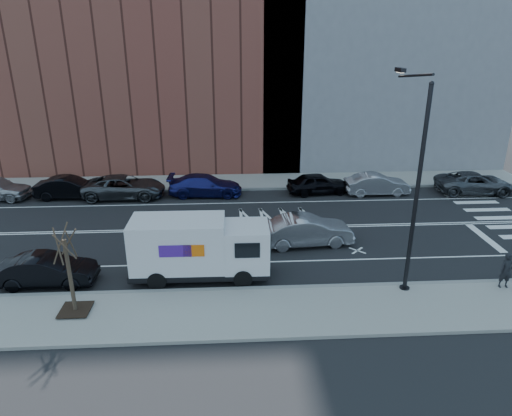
{
  "coord_description": "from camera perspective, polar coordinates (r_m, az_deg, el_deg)",
  "views": [
    {
      "loc": [
        -0.59,
        -24.59,
        10.69
      ],
      "look_at": [
        0.81,
        -0.36,
        1.4
      ],
      "focal_mm": 32.0,
      "sensor_mm": 36.0,
      "label": 1
    }
  ],
  "objects": [
    {
      "name": "curb_far",
      "position": [
        33.33,
        -2.12,
        2.38
      ],
      "size": [
        44.0,
        0.25,
        0.17
      ],
      "primitive_type": "cube",
      "color": "gray",
      "rests_on": "ground"
    },
    {
      "name": "curb_near",
      "position": [
        20.55,
        -1.21,
        -10.13
      ],
      "size": [
        44.0,
        0.25,
        0.17
      ],
      "primitive_type": "cube",
      "color": "gray",
      "rests_on": "ground"
    },
    {
      "name": "far_parked_g",
      "position": [
        36.14,
        25.66,
        2.85
      ],
      "size": [
        5.53,
        2.89,
        1.49
      ],
      "primitive_type": "imported",
      "rotation": [
        0.0,
        0.0,
        1.49
      ],
      "color": "#474B4F",
      "rests_on": "ground"
    },
    {
      "name": "far_parked_d",
      "position": [
        32.25,
        -6.37,
        2.84
      ],
      "size": [
        5.21,
        2.32,
        1.49
      ],
      "primitive_type": "imported",
      "rotation": [
        0.0,
        0.0,
        1.52
      ],
      "color": "navy",
      "rests_on": "ground"
    },
    {
      "name": "street_tree",
      "position": [
        19.72,
        -22.11,
        -8.7
      ],
      "size": [
        1.2,
        1.2,
        3.75
      ],
      "color": "black",
      "rests_on": "ground"
    },
    {
      "name": "far_parked_b",
      "position": [
        34.03,
        -22.24,
        2.37
      ],
      "size": [
        4.61,
        1.66,
        1.51
      ],
      "primitive_type": "imported",
      "rotation": [
        0.0,
        0.0,
        1.56
      ],
      "color": "black",
      "rests_on": "ground"
    },
    {
      "name": "far_parked_e",
      "position": [
        32.75,
        7.76,
        3.06
      ],
      "size": [
        4.53,
        2.22,
        1.49
      ],
      "primitive_type": "imported",
      "rotation": [
        0.0,
        0.0,
        1.68
      ],
      "color": "black",
      "rests_on": "ground"
    },
    {
      "name": "near_parked_rear_a",
      "position": [
        22.82,
        -24.66,
        -7.07
      ],
      "size": [
        4.32,
        1.52,
        1.42
      ],
      "primitive_type": "imported",
      "rotation": [
        0.0,
        0.0,
        1.57
      ],
      "color": "black",
      "rests_on": "ground"
    },
    {
      "name": "bldg_brick",
      "position": [
        40.87,
        -14.72,
        20.75
      ],
      "size": [
        26.0,
        10.0,
        22.0
      ],
      "primitive_type": "cube",
      "color": "brown",
      "rests_on": "ground"
    },
    {
      "name": "far_parked_f",
      "position": [
        33.39,
        14.86,
        2.89
      ],
      "size": [
        4.52,
        1.65,
        1.48
      ],
      "primitive_type": "imported",
      "rotation": [
        0.0,
        0.0,
        1.59
      ],
      "color": "#A3A3A8",
      "rests_on": "ground"
    },
    {
      "name": "far_parked_c",
      "position": [
        32.91,
        -16.17,
        2.56
      ],
      "size": [
        5.59,
        2.59,
        1.55
      ],
      "primitive_type": "imported",
      "rotation": [
        0.0,
        0.0,
        1.57
      ],
      "color": "#414448",
      "rests_on": "ground"
    },
    {
      "name": "road_markings",
      "position": [
        26.82,
        -1.77,
        -2.55
      ],
      "size": [
        40.0,
        8.6,
        0.01
      ],
      "primitive_type": null,
      "color": "white",
      "rests_on": "ground"
    },
    {
      "name": "streetlight",
      "position": [
        20.04,
        19.13,
        3.5
      ],
      "size": [
        0.44,
        4.02,
        9.34
      ],
      "color": "black",
      "rests_on": "ground"
    },
    {
      "name": "pedestrian",
      "position": [
        23.01,
        28.83,
        -6.85
      ],
      "size": [
        0.6,
        0.4,
        1.65
      ],
      "primitive_type": "imported",
      "rotation": [
        0.0,
        0.0,
        0.0
      ],
      "color": "black",
      "rests_on": "sidewalk_near"
    },
    {
      "name": "fedex_van",
      "position": [
        21.14,
        -7.16,
        -4.9
      ],
      "size": [
        6.42,
        2.35,
        2.92
      ],
      "rotation": [
        0.0,
        0.0,
        -0.01
      ],
      "color": "black",
      "rests_on": "ground"
    },
    {
      "name": "driving_sedan",
      "position": [
        24.67,
        6.37,
        -2.81
      ],
      "size": [
        5.04,
        2.17,
        1.61
      ],
      "primitive_type": "imported",
      "rotation": [
        0.0,
        0.0,
        1.67
      ],
      "color": "#99989D",
      "rests_on": "ground"
    },
    {
      "name": "sidewalk_near",
      "position": [
        19.04,
        -1.0,
        -12.95
      ],
      "size": [
        44.0,
        3.6,
        0.15
      ],
      "primitive_type": "cube",
      "color": "gray",
      "rests_on": "ground"
    },
    {
      "name": "crosswalk",
      "position": [
        31.53,
        28.72,
        -1.57
      ],
      "size": [
        3.0,
        14.0,
        0.01
      ],
      "primitive_type": null,
      "color": "white",
      "rests_on": "ground"
    },
    {
      "name": "ground",
      "position": [
        26.82,
        -1.77,
        -2.56
      ],
      "size": [
        120.0,
        120.0,
        0.0
      ],
      "primitive_type": "plane",
      "color": "black",
      "rests_on": "ground"
    },
    {
      "name": "bldg_concrete",
      "position": [
        42.18,
        15.36,
        23.41
      ],
      "size": [
        20.0,
        10.0,
        26.0
      ],
      "primitive_type": "cube",
      "color": "slate",
      "rests_on": "ground"
    },
    {
      "name": "sidewalk_far",
      "position": [
        35.05,
        -2.19,
        3.3
      ],
      "size": [
        44.0,
        3.6,
        0.15
      ],
      "primitive_type": "cube",
      "color": "gray",
      "rests_on": "ground"
    }
  ]
}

